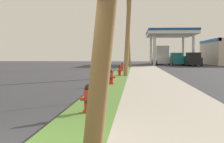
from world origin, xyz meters
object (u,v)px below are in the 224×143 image
(fire_hydrant_nearest, at_px, (88,100))
(utility_pole_midground, at_px, (129,5))
(fire_hydrant_second, at_px, (111,78))
(truck_black_on_apron, at_px, (192,60))
(fire_hydrant_fifth, at_px, (126,65))
(fire_hydrant_fourth, at_px, (122,67))
(street_sign_post, at_px, (105,55))
(truck_white_at_far_bay, at_px, (160,56))
(utility_pole_background, at_px, (129,28))
(car_red_by_near_pump, at_px, (160,60))
(fire_hydrant_third, at_px, (120,71))
(truck_teal_at_forecourt, at_px, (177,59))

(fire_hydrant_nearest, bearing_deg, utility_pole_midground, 87.01)
(fire_hydrant_second, distance_m, truck_black_on_apron, 34.21)
(fire_hydrant_nearest, xyz_separation_m, fire_hydrant_fifth, (0.11, 31.62, 0.00))
(fire_hydrant_fourth, relative_size, utility_pole_midground, 0.08)
(fire_hydrant_nearest, height_order, street_sign_post, street_sign_post)
(fire_hydrant_second, xyz_separation_m, truck_white_at_far_bay, (5.54, 40.20, 1.04))
(truck_white_at_far_bay, bearing_deg, utility_pole_background, -109.57)
(fire_hydrant_fourth, bearing_deg, utility_pole_background, 87.83)
(utility_pole_background, bearing_deg, truck_white_at_far_bay, 70.43)
(fire_hydrant_second, distance_m, fire_hydrant_fifth, 23.11)
(utility_pole_background, relative_size, street_sign_post, 4.58)
(fire_hydrant_second, relative_size, car_red_by_near_pump, 0.17)
(fire_hydrant_nearest, bearing_deg, fire_hydrant_second, 89.99)
(street_sign_post, bearing_deg, fire_hydrant_third, 90.18)
(fire_hydrant_second, distance_m, street_sign_post, 5.31)
(fire_hydrant_fourth, xyz_separation_m, utility_pole_background, (0.40, 10.63, 4.61))
(utility_pole_background, distance_m, truck_black_on_apron, 12.36)
(fire_hydrant_third, relative_size, utility_pole_midground, 0.08)
(fire_hydrant_third, xyz_separation_m, truck_white_at_far_bay, (5.45, 32.87, 1.04))
(fire_hydrant_third, relative_size, street_sign_post, 0.35)
(utility_pole_background, bearing_deg, utility_pole_midground, -88.76)
(fire_hydrant_nearest, xyz_separation_m, car_red_by_near_pump, (6.04, 55.50, 0.28))
(fire_hydrant_third, bearing_deg, fire_hydrant_fifth, 89.95)
(car_red_by_near_pump, bearing_deg, fire_hydrant_fourth, -100.74)
(fire_hydrant_third, bearing_deg, truck_white_at_far_bay, 80.59)
(fire_hydrant_fourth, bearing_deg, fire_hydrant_second, -89.95)
(fire_hydrant_fifth, height_order, truck_black_on_apron, truck_black_on_apron)
(fire_hydrant_nearest, height_order, fire_hydrant_fourth, same)
(car_red_by_near_pump, bearing_deg, fire_hydrant_third, -98.52)
(fire_hydrant_fourth, distance_m, car_red_by_near_pump, 32.49)
(street_sign_post, bearing_deg, car_red_by_near_pump, 83.54)
(fire_hydrant_second, xyz_separation_m, truck_teal_at_forecourt, (7.84, 36.46, 0.47))
(car_red_by_near_pump, bearing_deg, truck_black_on_apron, -75.86)
(car_red_by_near_pump, xyz_separation_m, truck_white_at_far_bay, (-0.50, -6.79, 0.77))
(fire_hydrant_second, relative_size, fire_hydrant_fifth, 1.00)
(utility_pole_background, height_order, car_red_by_near_pump, utility_pole_background)
(fire_hydrant_second, distance_m, truck_teal_at_forecourt, 37.30)
(fire_hydrant_third, distance_m, street_sign_post, 12.57)
(fire_hydrant_third, distance_m, fire_hydrant_fifth, 15.78)
(fire_hydrant_nearest, xyz_separation_m, utility_pole_midground, (0.80, 15.34, 4.72))
(fire_hydrant_nearest, xyz_separation_m, truck_black_on_apron, (9.61, 41.33, 0.47))
(fire_hydrant_fifth, distance_m, truck_teal_at_forecourt, 15.43)
(utility_pole_background, relative_size, truck_black_on_apron, 1.79)
(fire_hydrant_nearest, bearing_deg, truck_white_at_far_bay, 83.51)
(fire_hydrant_third, bearing_deg, street_sign_post, -89.82)
(utility_pole_midground, bearing_deg, fire_hydrant_nearest, -92.99)
(utility_pole_background, relative_size, car_red_by_near_pump, 2.15)
(fire_hydrant_nearest, relative_size, truck_white_at_far_bay, 0.11)
(fire_hydrant_fifth, bearing_deg, fire_hydrant_nearest, -90.20)
(street_sign_post, distance_m, truck_white_at_far_bay, 45.70)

